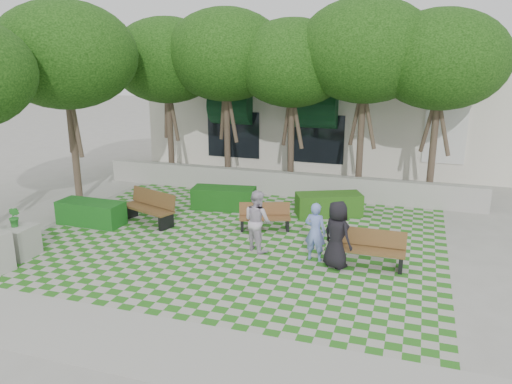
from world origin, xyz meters
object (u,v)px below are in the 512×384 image
(bench_west, at_px, (149,208))
(hedge_midleft, at_px, (224,198))
(planter_back, at_px, (18,240))
(person_white, at_px, (257,221))
(person_blue, at_px, (315,232))
(person_dark, at_px, (337,235))
(hedge_midright, at_px, (329,205))
(bench_mid, at_px, (265,217))
(hedge_west, at_px, (91,213))
(bench_east, at_px, (370,249))

(bench_west, distance_m, hedge_midleft, 2.80)
(planter_back, xyz_separation_m, person_white, (6.05, 2.50, 0.39))
(person_blue, bearing_deg, person_dark, 166.02)
(hedge_midright, relative_size, person_blue, 1.36)
(hedge_midleft, bearing_deg, bench_mid, -38.60)
(bench_west, height_order, hedge_midright, bench_west)
(planter_back, distance_m, person_blue, 8.07)
(bench_west, bearing_deg, person_white, 4.77)
(hedge_midright, height_order, hedge_midleft, hedge_midleft)
(hedge_west, height_order, planter_back, planter_back)
(planter_back, xyz_separation_m, person_blue, (7.74, 2.29, 0.33))
(person_white, bearing_deg, hedge_midleft, -21.59)
(person_blue, relative_size, person_dark, 0.90)
(bench_mid, relative_size, bench_west, 0.80)
(planter_back, relative_size, person_white, 0.82)
(bench_east, xyz_separation_m, bench_mid, (-3.43, 1.80, -0.05))
(person_blue, bearing_deg, bench_mid, -34.86)
(person_blue, bearing_deg, person_white, 1.61)
(bench_west, height_order, hedge_midleft, bench_west)
(hedge_midright, distance_m, planter_back, 9.67)
(hedge_midright, distance_m, person_dark, 4.32)
(hedge_midleft, bearing_deg, bench_west, -128.56)
(person_blue, bearing_deg, hedge_midleft, -32.47)
(hedge_midleft, relative_size, person_dark, 1.24)
(bench_mid, xyz_separation_m, person_dark, (2.61, -2.15, 0.49))
(bench_mid, xyz_separation_m, person_white, (0.30, -1.68, 0.46))
(person_blue, xyz_separation_m, person_dark, (0.62, -0.26, 0.09))
(bench_west, bearing_deg, person_dark, 6.13)
(person_dark, bearing_deg, person_blue, 12.21)
(hedge_midright, distance_m, hedge_midleft, 3.71)
(bench_mid, bearing_deg, person_blue, -62.52)
(hedge_midleft, height_order, person_blue, person_blue)
(person_dark, bearing_deg, planter_back, 48.53)
(hedge_midright, height_order, hedge_west, hedge_midright)
(hedge_west, relative_size, planter_back, 1.52)
(hedge_midleft, height_order, planter_back, planter_back)
(hedge_midright, height_order, person_dark, person_dark)
(bench_west, height_order, person_dark, person_dark)
(person_blue, relative_size, person_white, 0.93)
(hedge_west, distance_m, person_blue, 7.54)
(hedge_west, bearing_deg, hedge_midright, 24.74)
(bench_west, relative_size, person_white, 1.21)
(bench_mid, height_order, planter_back, planter_back)
(bench_mid, bearing_deg, bench_west, 169.64)
(hedge_midright, height_order, person_blue, person_blue)
(hedge_midright, bearing_deg, hedge_midleft, -173.60)
(planter_back, bearing_deg, bench_east, 14.54)
(planter_back, height_order, person_white, person_white)
(hedge_midright, bearing_deg, person_dark, -77.26)
(hedge_midright, bearing_deg, bench_west, -154.40)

